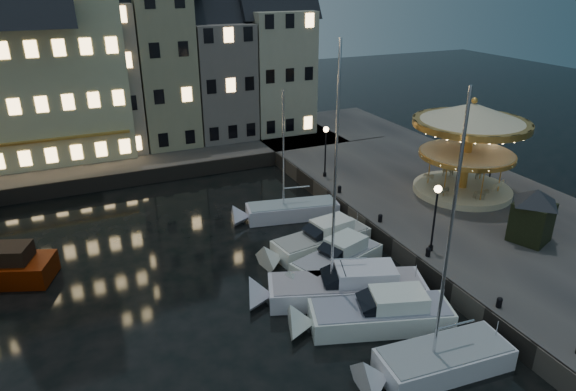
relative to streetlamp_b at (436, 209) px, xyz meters
name	(u,v)px	position (x,y,z in m)	size (l,w,h in m)	color
ground	(332,306)	(-7.20, -1.00, -4.02)	(160.00, 160.00, 0.00)	black
quay_east	(461,209)	(6.80, 5.00, -3.37)	(16.00, 56.00, 1.30)	#474442
quay_north	(113,159)	(-15.20, 27.00, -3.37)	(44.00, 12.00, 1.30)	#474442
quaywall_e	(368,229)	(-1.20, 5.00, -3.37)	(0.15, 44.00, 1.30)	#47423A
quaywall_n	(146,177)	(-13.20, 21.00, -3.37)	(48.00, 0.15, 1.30)	#47423A
streetlamp_b	(436,209)	(0.00, 0.00, 0.00)	(0.44, 0.44, 4.17)	black
streetlamp_c	(326,144)	(0.00, 13.50, 0.00)	(0.44, 0.44, 4.17)	black
streetlamp_d	(494,149)	(11.30, 7.00, 0.00)	(0.44, 0.44, 4.17)	black
bollard_a	(499,302)	(-0.60, -6.00, -2.41)	(0.30, 0.30, 0.57)	black
bollard_b	(428,251)	(-0.60, -0.50, -2.41)	(0.30, 0.30, 0.57)	black
bollard_c	(380,218)	(-0.60, 4.50, -2.41)	(0.30, 0.30, 0.57)	black
bollard_d	(339,189)	(-0.60, 10.00, -2.41)	(0.30, 0.30, 0.57)	black
townhouse_nb	(25,78)	(-21.25, 29.00, 4.26)	(6.16, 8.00, 13.80)	gray
townhouse_nc	(98,67)	(-15.20, 29.00, 4.76)	(6.82, 8.00, 14.80)	gray
townhouse_nd	(161,58)	(-9.45, 29.00, 5.26)	(5.50, 8.00, 15.80)	gray
townhouse_ne	(218,70)	(-4.00, 29.00, 3.76)	(6.16, 8.00, 12.80)	slate
townhouse_nf	(274,61)	(2.05, 29.00, 4.26)	(6.82, 8.00, 13.80)	#A7A58B
hotel_corner	(22,60)	(-21.20, 29.00, 5.76)	(17.60, 9.00, 16.80)	beige
motorboat_a	(433,363)	(-5.51, -7.22, -3.48)	(7.20, 2.85, 11.94)	silver
motorboat_b	(372,315)	(-6.15, -3.30, -3.37)	(8.14, 4.59, 2.15)	white
motorboat_c	(339,288)	(-6.50, -0.52, -3.34)	(9.43, 5.38, 12.71)	silver
motorboat_d	(332,263)	(-5.51, 2.04, -3.38)	(6.93, 4.15, 2.15)	silver
motorboat_e	(316,243)	(-5.23, 4.71, -3.38)	(7.64, 3.22, 2.15)	white
motorboat_f	(285,212)	(-5.10, 10.05, -3.49)	(7.76, 3.30, 10.26)	silver
carousel	(470,131)	(7.87, 6.25, 2.05)	(8.27, 8.27, 7.24)	beige
ticket_kiosk	(535,206)	(6.32, -1.44, -0.42)	(3.30, 3.30, 3.87)	black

